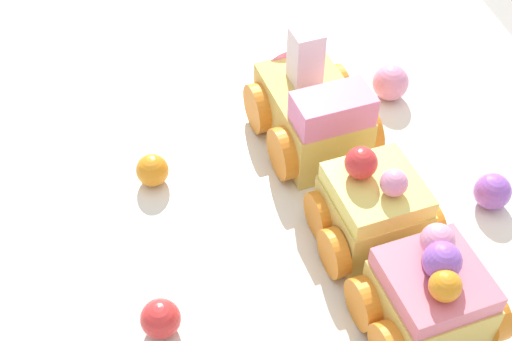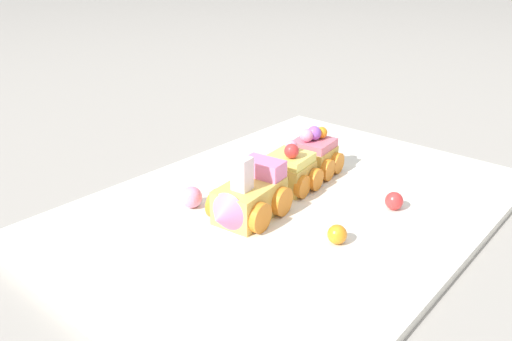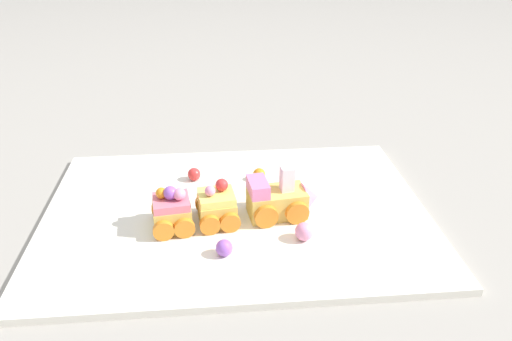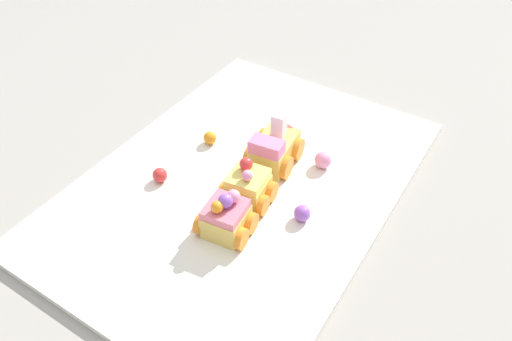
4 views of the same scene
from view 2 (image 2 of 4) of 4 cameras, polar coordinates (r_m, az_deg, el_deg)
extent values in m
plane|color=gray|center=(0.68, 4.21, -4.54)|extent=(10.00, 10.00, 0.00)
cube|color=white|center=(0.67, 4.23, -4.09)|extent=(0.63, 0.45, 0.01)
cube|color=#E0BC56|center=(0.63, -0.69, -3.42)|extent=(0.10, 0.07, 0.04)
cube|color=pink|center=(0.64, 0.90, 0.30)|extent=(0.04, 0.06, 0.02)
cone|color=pink|center=(0.59, -3.88, -5.27)|extent=(0.03, 0.05, 0.05)
cube|color=white|center=(0.60, -1.58, -1.26)|extent=(0.02, 0.02, 0.02)
cube|color=white|center=(0.59, -1.60, 0.53)|extent=(0.02, 0.02, 0.02)
cylinder|color=orange|center=(0.63, -4.44, -3.79)|extent=(0.04, 0.01, 0.04)
cylinder|color=orange|center=(0.59, 0.49, -5.42)|extent=(0.04, 0.01, 0.04)
cylinder|color=orange|center=(0.66, -1.74, -2.13)|extent=(0.04, 0.01, 0.04)
cylinder|color=orange|center=(0.63, 3.03, -3.56)|extent=(0.04, 0.01, 0.04)
cube|color=#E0BC56|center=(0.70, 3.86, -0.57)|extent=(0.06, 0.06, 0.04)
cube|color=#EFE066|center=(0.69, 3.92, 1.36)|extent=(0.06, 0.06, 0.01)
sphere|color=pink|center=(0.70, 4.07, 2.81)|extent=(0.02, 0.02, 0.02)
sphere|color=red|center=(0.67, 4.08, 2.24)|extent=(0.02, 0.02, 0.02)
cylinder|color=orange|center=(0.71, 0.95, -0.66)|extent=(0.03, 0.01, 0.03)
cylinder|color=orange|center=(0.68, 5.53, -1.93)|extent=(0.03, 0.01, 0.03)
cylinder|color=orange|center=(0.73, 2.30, 0.18)|extent=(0.03, 0.01, 0.03)
cylinder|color=orange|center=(0.70, 6.77, -1.00)|extent=(0.03, 0.01, 0.03)
cube|color=#E0BC56|center=(0.76, 6.56, 1.24)|extent=(0.06, 0.06, 0.04)
cube|color=#E57084|center=(0.75, 6.65, 3.05)|extent=(0.06, 0.06, 0.01)
sphere|color=orange|center=(0.75, 7.51, 4.33)|extent=(0.02, 0.02, 0.02)
sphere|color=#9956C6|center=(0.74, 6.66, 4.27)|extent=(0.02, 0.02, 0.02)
sphere|color=pink|center=(0.74, 5.81, 3.99)|extent=(0.02, 0.02, 0.02)
cylinder|color=orange|center=(0.76, 3.85, 1.15)|extent=(0.03, 0.01, 0.03)
cylinder|color=orange|center=(0.73, 8.19, 0.06)|extent=(0.03, 0.01, 0.03)
cylinder|color=orange|center=(0.79, 5.02, 1.88)|extent=(0.03, 0.01, 0.03)
cylinder|color=orange|center=(0.76, 9.25, 0.85)|extent=(0.03, 0.01, 0.03)
sphere|color=red|center=(0.67, 15.50, -3.36)|extent=(0.02, 0.02, 0.02)
sphere|color=pink|center=(0.66, -7.37, -3.03)|extent=(0.03, 0.03, 0.03)
sphere|color=#9956C6|center=(0.75, -1.90, 0.59)|extent=(0.02, 0.02, 0.02)
sphere|color=orange|center=(0.58, 9.26, -7.21)|extent=(0.02, 0.02, 0.02)
camera|label=1|loc=(0.82, 26.20, 25.71)|focal=50.00mm
camera|label=3|loc=(1.18, -26.22, 28.42)|focal=35.00mm
camera|label=4|loc=(1.20, 6.83, 34.99)|focal=35.00mm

